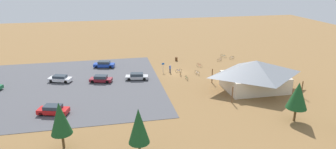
# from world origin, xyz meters

# --- Properties ---
(ground) EXTENTS (160.00, 160.00, 0.00)m
(ground) POSITION_xyz_m (0.00, 0.00, 0.00)
(ground) COLOR olive
(ground) RESTS_ON ground
(parking_lot_asphalt) EXTENTS (37.12, 34.56, 0.05)m
(parking_lot_asphalt) POSITION_xyz_m (23.01, 3.50, 0.03)
(parking_lot_asphalt) COLOR #4C4C51
(parking_lot_asphalt) RESTS_ON ground
(bike_pavilion) EXTENTS (13.41, 10.22, 5.58)m
(bike_pavilion) POSITION_xyz_m (-12.04, 12.25, 3.13)
(bike_pavilion) COLOR beige
(bike_pavilion) RESTS_ON ground
(trash_bin) EXTENTS (0.60, 0.60, 0.90)m
(trash_bin) POSITION_xyz_m (-2.21, -9.29, 0.45)
(trash_bin) COLOR brown
(trash_bin) RESTS_ON ground
(lot_sign) EXTENTS (0.56, 0.08, 2.20)m
(lot_sign) POSITION_xyz_m (2.72, -1.16, 1.41)
(lot_sign) COLOR #99999E
(lot_sign) RESTS_ON ground
(pine_east) EXTENTS (2.59, 2.59, 6.17)m
(pine_east) POSITION_xyz_m (20.51, 25.63, 4.08)
(pine_east) COLOR brown
(pine_east) RESTS_ON ground
(pine_center) EXTENTS (2.97, 2.97, 6.08)m
(pine_center) POSITION_xyz_m (-11.90, 25.14, 4.07)
(pine_center) COLOR brown
(pine_center) RESTS_ON ground
(pine_far_west) EXTENTS (2.49, 2.49, 6.29)m
(pine_far_west) POSITION_xyz_m (11.45, 29.49, 4.12)
(pine_far_west) COLOR brown
(pine_far_west) RESTS_ON ground
(bicycle_green_yard_center) EXTENTS (0.48, 1.70, 0.75)m
(bicycle_green_yard_center) POSITION_xyz_m (-1.07, 4.65, 0.35)
(bicycle_green_yard_center) COLOR black
(bicycle_green_yard_center) RESTS_ON ground
(bicycle_silver_by_bin) EXTENTS (1.61, 0.71, 0.79)m
(bicycle_silver_by_bin) POSITION_xyz_m (-16.26, -7.84, 0.36)
(bicycle_silver_by_bin) COLOR black
(bicycle_silver_by_bin) RESTS_ON ground
(bicycle_black_mid_cluster) EXTENTS (1.65, 0.48, 0.75)m
(bicycle_black_mid_cluster) POSITION_xyz_m (-21.21, 4.80, 0.35)
(bicycle_black_mid_cluster) COLOR black
(bicycle_black_mid_cluster) RESTS_ON ground
(bicycle_white_near_porch) EXTENTS (0.77, 1.67, 0.86)m
(bicycle_white_near_porch) POSITION_xyz_m (-4.20, 1.90, 0.39)
(bicycle_white_near_porch) COLOR black
(bicycle_white_near_porch) RESTS_ON ground
(bicycle_red_back_row) EXTENTS (0.90, 1.45, 0.83)m
(bicycle_red_back_row) POSITION_xyz_m (-6.29, -3.24, 0.36)
(bicycle_red_back_row) COLOR black
(bicycle_red_back_row) RESTS_ON ground
(bicycle_purple_front_row) EXTENTS (1.50, 0.77, 0.82)m
(bicycle_purple_front_row) POSITION_xyz_m (-12.64, -6.88, 0.35)
(bicycle_purple_front_row) COLOR black
(bicycle_purple_front_row) RESTS_ON ground
(bicycle_blue_edge_north) EXTENTS (1.57, 0.54, 0.81)m
(bicycle_blue_edge_north) POSITION_xyz_m (-0.63, -0.37, 0.35)
(bicycle_blue_edge_north) COLOR black
(bicycle_blue_edge_north) RESTS_ON ground
(bicycle_teal_lone_west) EXTENTS (1.05, 1.51, 0.90)m
(bicycle_teal_lone_west) POSITION_xyz_m (-14.77, -9.76, 0.38)
(bicycle_teal_lone_west) COLOR black
(bicycle_teal_lone_west) RESTS_ON ground
(bicycle_orange_yard_right) EXTENTS (0.48, 1.66, 0.79)m
(bicycle_orange_yard_right) POSITION_xyz_m (-0.41, 2.17, 0.35)
(bicycle_orange_yard_right) COLOR black
(bicycle_orange_yard_right) RESTS_ON ground
(bicycle_yellow_yard_front) EXTENTS (0.48, 1.60, 0.78)m
(bicycle_yellow_yard_front) POSITION_xyz_m (-20.09, 2.05, 0.34)
(bicycle_yellow_yard_front) COLOR black
(bicycle_yellow_yard_front) RESTS_ON ground
(car_red_near_entry) EXTENTS (4.96, 3.08, 1.46)m
(car_red_near_entry) POSITION_xyz_m (23.16, 15.58, 0.77)
(car_red_near_entry) COLOR red
(car_red_near_entry) RESTS_ON parking_lot_asphalt
(car_white_mid_lot) EXTENTS (4.83, 3.16, 1.35)m
(car_white_mid_lot) POSITION_xyz_m (24.00, 0.74, 0.73)
(car_white_mid_lot) COLOR white
(car_white_mid_lot) RESTS_ON parking_lot_asphalt
(car_silver_by_curb) EXTENTS (4.77, 2.43, 1.34)m
(car_silver_by_curb) POSITION_xyz_m (8.87, 2.51, 0.72)
(car_silver_by_curb) COLOR #BCBCC1
(car_silver_by_curb) RESTS_ON parking_lot_asphalt
(car_blue_aisle_side) EXTENTS (4.97, 2.80, 1.45)m
(car_blue_aisle_side) POSITION_xyz_m (15.34, -7.22, 0.77)
(car_blue_aisle_side) COLOR #1E42B2
(car_blue_aisle_side) RESTS_ON parking_lot_asphalt
(car_maroon_inner_stall) EXTENTS (4.65, 2.84, 1.39)m
(car_maroon_inner_stall) POSITION_xyz_m (16.03, 2.58, 0.74)
(car_maroon_inner_stall) COLOR maroon
(car_maroon_inner_stall) RESTS_ON parking_lot_asphalt
(visitor_at_bikes) EXTENTS (0.36, 0.39, 1.68)m
(visitor_at_bikes) POSITION_xyz_m (-15.41, 1.52, 0.88)
(visitor_at_bikes) COLOR #2D3347
(visitor_at_bikes) RESTS_ON ground
(visitor_crossing_yard) EXTENTS (0.36, 0.36, 1.77)m
(visitor_crossing_yard) POSITION_xyz_m (1.28, -0.54, 0.93)
(visitor_crossing_yard) COLOR #2D3347
(visitor_crossing_yard) RESTS_ON ground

